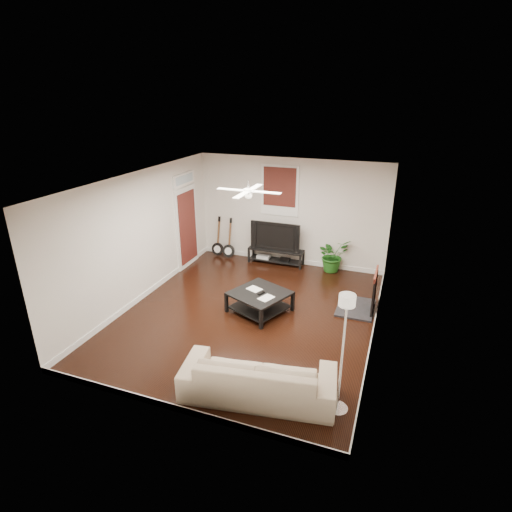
{
  "coord_description": "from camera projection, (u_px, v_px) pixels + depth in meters",
  "views": [
    {
      "loc": [
        2.72,
        -6.95,
        4.29
      ],
      "look_at": [
        0.0,
        0.4,
        1.15
      ],
      "focal_mm": 28.66,
      "sensor_mm": 36.0,
      "label": 1
    }
  ],
  "objects": [
    {
      "name": "tv_stand",
      "position": [
        276.0,
        256.0,
        10.97
      ],
      "size": [
        1.48,
        0.39,
        0.41
      ],
      "primitive_type": "cube",
      "color": "black",
      "rests_on": "floor"
    },
    {
      "name": "potted_plant",
      "position": [
        333.0,
        255.0,
        10.43
      ],
      "size": [
        1.02,
        1.02,
        0.86
      ],
      "primitive_type": "imported",
      "rotation": [
        0.0,
        0.0,
        0.79
      ],
      "color": "#1F5E1B",
      "rests_on": "floor"
    },
    {
      "name": "coffee_table",
      "position": [
        260.0,
        302.0,
        8.55
      ],
      "size": [
        1.37,
        1.37,
        0.44
      ],
      "primitive_type": "cube",
      "rotation": [
        0.0,
        0.0,
        -0.4
      ],
      "color": "black",
      "rests_on": "floor"
    },
    {
      "name": "guitar_right",
      "position": [
        228.0,
        239.0,
        11.22
      ],
      "size": [
        0.36,
        0.27,
        1.12
      ],
      "primitive_type": null,
      "rotation": [
        0.0,
        0.0,
        0.07
      ],
      "color": "black",
      "rests_on": "floor"
    },
    {
      "name": "fireplace",
      "position": [
        365.0,
        290.0,
        8.51
      ],
      "size": [
        0.8,
        1.1,
        0.92
      ],
      "primitive_type": "cube",
      "color": "black",
      "rests_on": "floor"
    },
    {
      "name": "ceiling_fan",
      "position": [
        249.0,
        191.0,
        7.56
      ],
      "size": [
        1.24,
        1.24,
        0.32
      ],
      "primitive_type": null,
      "color": "white",
      "rests_on": "ceiling"
    },
    {
      "name": "room",
      "position": [
        249.0,
        251.0,
        8.0
      ],
      "size": [
        5.01,
        6.01,
        2.81
      ],
      "color": "black",
      "rests_on": "ground"
    },
    {
      "name": "brick_accent",
      "position": [
        384.0,
        250.0,
        8.07
      ],
      "size": [
        0.02,
        2.2,
        2.8
      ],
      "primitive_type": "cube",
      "color": "brown",
      "rests_on": "floor"
    },
    {
      "name": "tv",
      "position": [
        277.0,
        235.0,
        10.76
      ],
      "size": [
        1.33,
        0.17,
        0.76
      ],
      "primitive_type": "imported",
      "color": "black",
      "rests_on": "tv_stand"
    },
    {
      "name": "guitar_left",
      "position": [
        217.0,
        237.0,
        11.36
      ],
      "size": [
        0.35,
        0.26,
        1.12
      ],
      "primitive_type": null,
      "rotation": [
        0.0,
        0.0,
        -0.03
      ],
      "color": "black",
      "rests_on": "floor"
    },
    {
      "name": "floor_lamp",
      "position": [
        342.0,
        355.0,
        5.6
      ],
      "size": [
        0.35,
        0.35,
        1.88
      ],
      "primitive_type": null,
      "rotation": [
        0.0,
        0.0,
        0.16
      ],
      "color": "silver",
      "rests_on": "floor"
    },
    {
      "name": "door_left",
      "position": [
        187.0,
        220.0,
        10.5
      ],
      "size": [
        0.08,
        1.0,
        2.5
      ],
      "primitive_type": "cube",
      "color": "white",
      "rests_on": "wall_left"
    },
    {
      "name": "sofa",
      "position": [
        258.0,
        376.0,
        6.12
      ],
      "size": [
        2.42,
        1.25,
        0.67
      ],
      "primitive_type": "imported",
      "rotation": [
        0.0,
        0.0,
        3.3
      ],
      "color": "#BDA88D",
      "rests_on": "floor"
    },
    {
      "name": "window_back",
      "position": [
        280.0,
        191.0,
        10.48
      ],
      "size": [
        1.0,
        0.06,
        1.3
      ],
      "primitive_type": "cube",
      "color": "#3C1610",
      "rests_on": "wall_back"
    }
  ]
}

